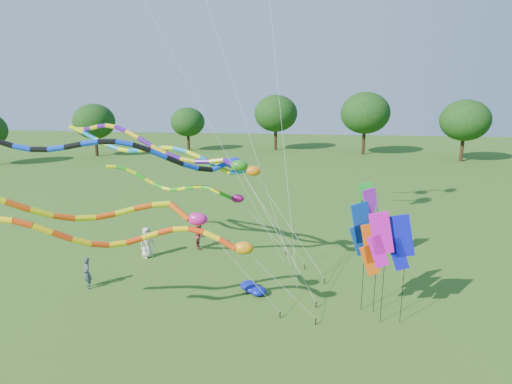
# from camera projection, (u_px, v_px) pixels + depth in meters

# --- Properties ---
(ground) EXTENTS (160.00, 160.00, 0.00)m
(ground) POSITION_uv_depth(u_px,v_px,m) (234.00, 334.00, 17.68)
(ground) COLOR #235717
(ground) RESTS_ON ground
(tree_ring) EXTENTS (115.34, 117.78, 9.40)m
(tree_ring) POSITION_uv_depth(u_px,v_px,m) (188.00, 201.00, 17.16)
(tree_ring) COLOR #382314
(tree_ring) RESTS_ON ground
(tube_kite_red) EXTENTS (11.22, 3.70, 6.00)m
(tube_kite_red) POSITION_uv_depth(u_px,v_px,m) (162.00, 239.00, 16.58)
(tube_kite_red) COLOR black
(tube_kite_red) RESTS_ON ground
(tube_kite_orange) EXTENTS (12.93, 4.44, 7.18)m
(tube_kite_orange) POSITION_uv_depth(u_px,v_px,m) (97.00, 209.00, 16.35)
(tube_kite_orange) COLOR black
(tube_kite_orange) RESTS_ON ground
(tube_kite_purple) EXTENTS (13.78, 5.37, 8.63)m
(tube_kite_purple) POSITION_uv_depth(u_px,v_px,m) (168.00, 148.00, 21.72)
(tube_kite_purple) COLOR black
(tube_kite_purple) RESTS_ON ground
(tube_kite_blue) EXTENTS (13.70, 5.07, 8.24)m
(tube_kite_blue) POSITION_uv_depth(u_px,v_px,m) (153.00, 156.00, 20.34)
(tube_kite_blue) COLOR black
(tube_kite_blue) RESTS_ON ground
(tube_kite_cyan) EXTENTS (14.40, 2.53, 8.34)m
(tube_kite_cyan) POSITION_uv_depth(u_px,v_px,m) (178.00, 156.00, 22.68)
(tube_kite_cyan) COLOR black
(tube_kite_cyan) RESTS_ON ground
(tube_kite_green) EXTENTS (11.32, 1.61, 5.69)m
(tube_kite_green) POSITION_uv_depth(u_px,v_px,m) (190.00, 188.00, 26.32)
(tube_kite_green) COLOR black
(tube_kite_green) RESTS_ON ground
(banner_pole_orange) EXTENTS (1.16, 0.21, 4.30)m
(banner_pole_orange) POSITION_uv_depth(u_px,v_px,m) (372.00, 249.00, 18.66)
(banner_pole_orange) COLOR black
(banner_pole_orange) RESTS_ON ground
(banner_pole_blue_b) EXTENTS (1.16, 0.18, 4.90)m
(banner_pole_blue_b) POSITION_uv_depth(u_px,v_px,m) (401.00, 243.00, 17.75)
(banner_pole_blue_b) COLOR black
(banner_pole_blue_b) RESTS_ON ground
(banner_pole_blue_a) EXTENTS (1.11, 0.49, 5.17)m
(banner_pole_blue_a) POSITION_uv_depth(u_px,v_px,m) (361.00, 229.00, 18.65)
(banner_pole_blue_a) COLOR black
(banner_pole_blue_a) RESTS_ON ground
(banner_pole_violet) EXTENTS (1.09, 0.55, 4.56)m
(banner_pole_violet) POSITION_uv_depth(u_px,v_px,m) (370.00, 209.00, 23.91)
(banner_pole_violet) COLOR black
(banner_pole_violet) RESTS_ON ground
(banner_pole_green) EXTENTS (1.16, 0.12, 4.86)m
(banner_pole_green) POSITION_uv_depth(u_px,v_px,m) (367.00, 203.00, 23.98)
(banner_pole_green) COLOR black
(banner_pole_green) RESTS_ON ground
(banner_pole_magenta_a) EXTENTS (1.16, 0.14, 5.04)m
(banner_pole_magenta_a) POSITION_uv_depth(u_px,v_px,m) (380.00, 240.00, 17.67)
(banner_pole_magenta_a) COLOR black
(banner_pole_magenta_a) RESTS_ON ground
(blue_nylon_heap) EXTENTS (1.33, 1.58, 0.48)m
(blue_nylon_heap) POSITION_uv_depth(u_px,v_px,m) (250.00, 285.00, 21.57)
(blue_nylon_heap) COLOR #0B1797
(blue_nylon_heap) RESTS_ON ground
(person_a) EXTENTS (1.04, 1.08, 1.86)m
(person_a) POSITION_uv_depth(u_px,v_px,m) (147.00, 242.00, 25.51)
(person_a) COLOR beige
(person_a) RESTS_ON ground
(person_b) EXTENTS (0.69, 0.70, 1.63)m
(person_b) POSITION_uv_depth(u_px,v_px,m) (87.00, 273.00, 21.55)
(person_b) COLOR #3E4657
(person_b) RESTS_ON ground
(person_c) EXTENTS (0.88, 0.96, 1.60)m
(person_c) POSITION_uv_depth(u_px,v_px,m) (199.00, 236.00, 27.03)
(person_c) COLOR maroon
(person_c) RESTS_ON ground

